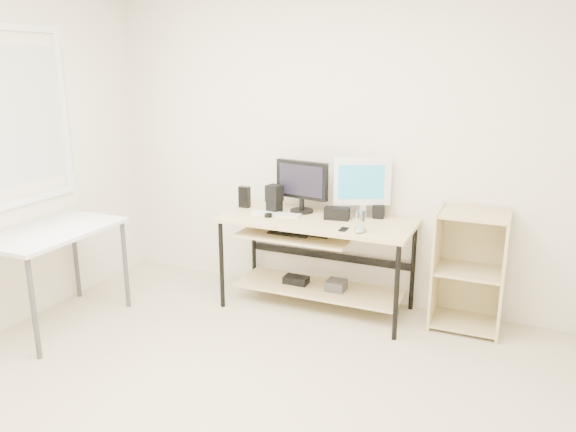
{
  "coord_description": "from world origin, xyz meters",
  "views": [
    {
      "loc": [
        1.48,
        -2.3,
        1.92
      ],
      "look_at": [
        -0.1,
        1.3,
        0.85
      ],
      "focal_mm": 35.0,
      "sensor_mm": 36.0,
      "label": 1
    }
  ],
  "objects_px": {
    "desk": "(314,244)",
    "audio_controller": "(245,197)",
    "white_imac": "(362,183)",
    "black_monitor": "(302,183)",
    "shelf_unit": "(470,269)",
    "side_table": "(53,240)"
  },
  "relations": [
    {
      "from": "side_table",
      "to": "shelf_unit",
      "type": "relative_size",
      "value": 1.11
    },
    {
      "from": "white_imac",
      "to": "audio_controller",
      "type": "xyz_separation_m",
      "value": [
        -0.99,
        -0.09,
        -0.18
      ]
    },
    {
      "from": "desk",
      "to": "white_imac",
      "type": "height_order",
      "value": "white_imac"
    },
    {
      "from": "shelf_unit",
      "to": "side_table",
      "type": "bearing_deg",
      "value": -156.67
    },
    {
      "from": "desk",
      "to": "black_monitor",
      "type": "xyz_separation_m",
      "value": [
        -0.17,
        0.14,
        0.45
      ]
    },
    {
      "from": "side_table",
      "to": "audio_controller",
      "type": "xyz_separation_m",
      "value": [
        0.98,
        1.16,
        0.17
      ]
    },
    {
      "from": "white_imac",
      "to": "shelf_unit",
      "type": "bearing_deg",
      "value": -25.43
    },
    {
      "from": "side_table",
      "to": "black_monitor",
      "type": "relative_size",
      "value": 2.16
    },
    {
      "from": "black_monitor",
      "to": "audio_controller",
      "type": "xyz_separation_m",
      "value": [
        -0.5,
        -0.05,
        -0.15
      ]
    },
    {
      "from": "desk",
      "to": "audio_controller",
      "type": "bearing_deg",
      "value": 171.92
    },
    {
      "from": "black_monitor",
      "to": "white_imac",
      "type": "xyz_separation_m",
      "value": [
        0.49,
        0.04,
        0.03
      ]
    },
    {
      "from": "audio_controller",
      "to": "black_monitor",
      "type": "bearing_deg",
      "value": 6.43
    },
    {
      "from": "white_imac",
      "to": "audio_controller",
      "type": "bearing_deg",
      "value": 161.55
    },
    {
      "from": "shelf_unit",
      "to": "audio_controller",
      "type": "height_order",
      "value": "audio_controller"
    },
    {
      "from": "black_monitor",
      "to": "white_imac",
      "type": "distance_m",
      "value": 0.49
    },
    {
      "from": "side_table",
      "to": "white_imac",
      "type": "height_order",
      "value": "white_imac"
    },
    {
      "from": "black_monitor",
      "to": "side_table",
      "type": "bearing_deg",
      "value": -131.85
    },
    {
      "from": "desk",
      "to": "white_imac",
      "type": "relative_size",
      "value": 3.16
    },
    {
      "from": "black_monitor",
      "to": "audio_controller",
      "type": "distance_m",
      "value": 0.53
    },
    {
      "from": "audio_controller",
      "to": "shelf_unit",
      "type": "bearing_deg",
      "value": 2.84
    },
    {
      "from": "white_imac",
      "to": "audio_controller",
      "type": "relative_size",
      "value": 2.64
    },
    {
      "from": "desk",
      "to": "side_table",
      "type": "xyz_separation_m",
      "value": [
        -1.65,
        -1.06,
        0.13
      ]
    }
  ]
}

